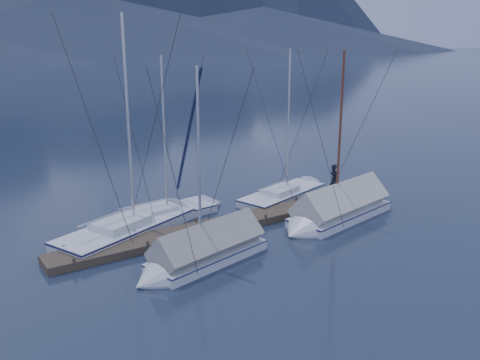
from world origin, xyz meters
name	(u,v)px	position (x,y,z in m)	size (l,w,h in m)	color
ground	(265,238)	(0.00, 0.00, 0.00)	(1000.00, 1000.00, 0.00)	black
dock	(240,222)	(0.00, 2.00, 0.11)	(18.00, 1.50, 0.54)	#382D23
mooring_posts	(231,220)	(-0.50, 2.00, 0.35)	(15.12, 1.52, 0.35)	#382D23
sailboat_open_left	(143,224)	(-4.02, 4.11, 0.18)	(8.21, 5.09, 10.52)	silver
sailboat_open_mid	(175,213)	(-1.99, 4.86, 0.15)	(6.65, 2.81, 8.59)	silver
sailboat_open_right	(291,192)	(5.03, 4.37, 0.16)	(6.95, 3.70, 8.85)	silver
sailboat_covered_near	(334,212)	(4.10, -0.05, 0.45)	(7.15, 3.44, 8.94)	silver
sailboat_covered_far	(199,255)	(-3.79, -0.84, 0.41)	(6.21, 3.05, 8.37)	silver
person	(334,179)	(6.42, 2.45, 1.17)	(0.61, 0.40, 1.66)	black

